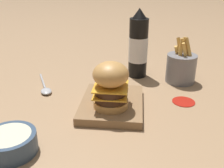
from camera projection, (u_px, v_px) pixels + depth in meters
The scene contains 8 objects.
ground_plane at pixel (92, 109), 0.73m from camera, with size 6.00×6.00×0.00m, color #9E7A56.
serving_board at pixel (112, 104), 0.73m from camera, with size 0.22×0.17×0.02m.
burger at pixel (111, 85), 0.67m from camera, with size 0.09×0.09×0.12m.
ketchup_bottle at pixel (138, 46), 0.91m from camera, with size 0.07×0.07×0.24m.
fries_basket at pixel (181, 67), 0.89m from camera, with size 0.10×0.10×0.16m.
side_bowl at pixel (10, 143), 0.55m from camera, with size 0.11×0.11×0.04m.
spoon at pixel (45, 89), 0.84m from camera, with size 0.16×0.10×0.01m.
ketchup_puddle at pixel (184, 101), 0.77m from camera, with size 0.07×0.07×0.00m.
Camera 1 is at (0.63, 0.12, 0.36)m, focal length 42.00 mm.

